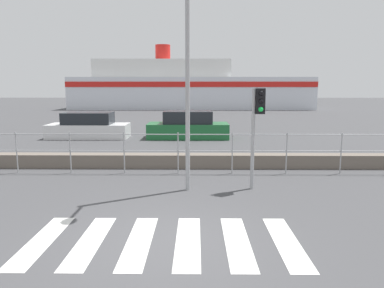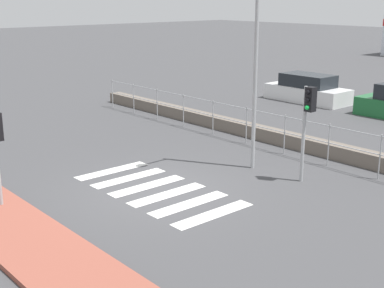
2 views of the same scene
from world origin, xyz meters
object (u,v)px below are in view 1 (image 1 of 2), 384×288
object	(u,v)px
parked_car_white	(89,127)
parked_car_green	(188,127)
traffic_light_far	(257,116)
streetlamp	(187,43)
ferry_boat	(186,88)

from	to	relation	value
parked_car_white	parked_car_green	size ratio (longest dim) A/B	0.99
traffic_light_far	parked_car_green	distance (m)	10.36
traffic_light_far	parked_car_green	bearing A→B (deg)	101.73
streetlamp	ferry_boat	xyz separation A→B (m)	(-1.06, 36.50, -1.39)
ferry_boat	traffic_light_far	bearing A→B (deg)	-85.36
traffic_light_far	streetlamp	world-z (taller)	streetlamp
ferry_boat	parked_car_green	xyz separation A→B (m)	(0.85, -26.10, -1.86)
traffic_light_far	parked_car_green	size ratio (longest dim) A/B	0.64
streetlamp	parked_car_green	xyz separation A→B (m)	(-0.21, 10.41, -3.26)
ferry_boat	parked_car_white	world-z (taller)	ferry_boat
traffic_light_far	streetlamp	xyz separation A→B (m)	(-1.88, -0.36, 1.86)
ferry_boat	parked_car_green	world-z (taller)	ferry_boat
streetlamp	ferry_boat	bearing A→B (deg)	91.66
traffic_light_far	parked_car_white	bearing A→B (deg)	126.71
streetlamp	ferry_boat	size ratio (longest dim) A/B	0.22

